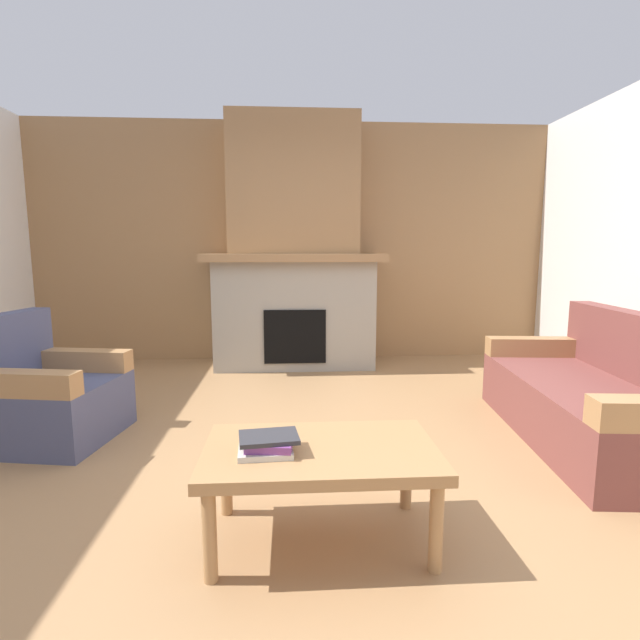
{
  "coord_description": "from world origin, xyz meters",
  "views": [
    {
      "loc": [
        -0.05,
        -2.63,
        1.27
      ],
      "look_at": [
        0.16,
        0.73,
        0.77
      ],
      "focal_mm": 26.72,
      "sensor_mm": 36.0,
      "label": 1
    }
  ],
  "objects": [
    {
      "name": "wall_back_wood_panel",
      "position": [
        0.0,
        3.0,
        1.35
      ],
      "size": [
        6.0,
        0.12,
        2.7
      ],
      "primitive_type": "cube",
      "color": "#997047",
      "rests_on": "ground"
    },
    {
      "name": "couch",
      "position": [
        1.98,
        0.3,
        0.29
      ],
      "size": [
        1.02,
        1.88,
        0.85
      ],
      "color": "brown",
      "rests_on": "ground"
    },
    {
      "name": "book_stack_near_edge",
      "position": [
        -0.15,
        -0.73,
        0.47
      ],
      "size": [
        0.26,
        0.21,
        0.08
      ],
      "color": "beige",
      "rests_on": "coffee_table"
    },
    {
      "name": "armchair",
      "position": [
        -1.69,
        0.57,
        0.29
      ],
      "size": [
        0.87,
        0.87,
        0.85
      ],
      "color": "#474C6B",
      "rests_on": "ground"
    },
    {
      "name": "coffee_table",
      "position": [
        0.08,
        -0.69,
        0.38
      ],
      "size": [
        1.0,
        0.6,
        0.43
      ],
      "color": "#A87A4C",
      "rests_on": "ground"
    },
    {
      "name": "fireplace",
      "position": [
        0.0,
        2.62,
        1.16
      ],
      "size": [
        1.9,
        0.82,
        2.7
      ],
      "color": "gray",
      "rests_on": "ground"
    },
    {
      "name": "ground",
      "position": [
        0.0,
        0.0,
        0.0
      ],
      "size": [
        9.0,
        9.0,
        0.0
      ],
      "primitive_type": "plane",
      "color": "#9E754C"
    }
  ]
}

